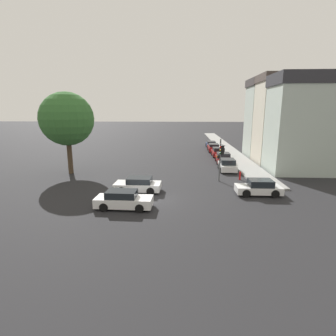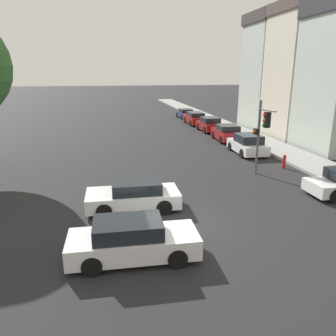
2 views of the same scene
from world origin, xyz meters
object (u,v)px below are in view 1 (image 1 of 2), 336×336
Objects in this scene: parked_car_3 at (214,148)px; fire_hydrant at (240,175)px; traffic_signal at (221,155)px; crossing_car_0 at (259,188)px; parked_car_4 at (211,144)px; parked_car_1 at (223,158)px; crossing_car_2 at (123,200)px; street_tree at (67,119)px; crossing_car_1 at (138,185)px; parked_car_0 at (227,165)px; parked_car_2 at (218,152)px.

parked_car_3 reaches higher than fire_hydrant.
traffic_signal is 1.14× the size of crossing_car_0.
parked_car_1 is at bearing 179.09° from parked_car_4.
crossing_car_2 is 1.09× the size of parked_car_4.
crossing_car_2 is at bearing -51.25° from street_tree.
crossing_car_1 is at bearing 158.75° from parked_car_3.
crossing_car_2 is at bearing 85.30° from crossing_car_1.
parked_car_0 is 4.39× the size of fire_hydrant.
street_tree is at bearing 174.30° from fire_hydrant.
fire_hydrant is at bearing -83.78° from crossing_car_0.
parked_car_0 reaches higher than crossing_car_1.
street_tree is 21.29m from parked_car_1.
street_tree is at bearing 113.35° from parked_car_1.
traffic_signal is 0.94× the size of parked_car_3.
parked_car_4 is at bearing 90.99° from fire_hydrant.
crossing_car_2 is at bearing 143.79° from parked_car_0.
parked_car_4 is (-1.00, 30.28, -0.05)m from crossing_car_0.
crossing_car_2 reaches higher than fire_hydrant.
parked_car_2 is at bearing 67.76° from crossing_car_2.
crossing_car_0 is 11.97m from crossing_car_2.
traffic_signal is 3.56m from fire_hydrant.
parked_car_3 reaches higher than crossing_car_0.
parked_car_4 is (0.14, 5.46, -0.09)m from parked_car_3.
parked_car_4 is (9.88, 29.95, -0.05)m from crossing_car_1.
parked_car_1 is 10.35m from parked_car_3.
crossing_car_2 is (8.78, -10.94, -5.72)m from street_tree.
crossing_car_0 is (2.90, -4.01, -2.28)m from traffic_signal.
crossing_car_0 is 0.82× the size of parked_car_3.
crossing_car_0 is at bearing -176.92° from parked_car_3.
crossing_car_0 is 0.89× the size of crossing_car_2.
crossing_car_1 is at bearing 151.48° from parked_car_2.
crossing_car_1 is at bearing -155.17° from fire_hydrant.
parked_car_0 is at bearing 177.45° from parked_car_2.
street_tree is at bearing 98.15° from parked_car_0.
parked_car_0 is at bearing 179.36° from parked_car_1.
parked_car_0 is at bearing 178.38° from parked_car_4.
parked_car_2 is at bearing -0.25° from parked_car_0.
crossing_car_1 is at bearing -36.09° from street_tree.
crossing_car_1 is 13.26m from parked_car_0.
parked_car_0 is (1.68, 5.40, -2.23)m from traffic_signal.
parked_car_1 is at bearing -178.62° from parked_car_3.
parked_car_2 is 0.98× the size of parked_car_4.
street_tree reaches higher than parked_car_1.
crossing_car_2 is at bearing -140.12° from fire_hydrant.
crossing_car_2 is at bearing 152.74° from parked_car_1.
crossing_car_0 is (20.10, -7.06, -5.73)m from street_tree.
traffic_signal is at bearing 171.71° from parked_car_2.
crossing_car_0 reaches higher than parked_car_4.
parked_car_0 is 1.00× the size of parked_car_1.
parked_car_3 is at bearing 0.28° from parked_car_2.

